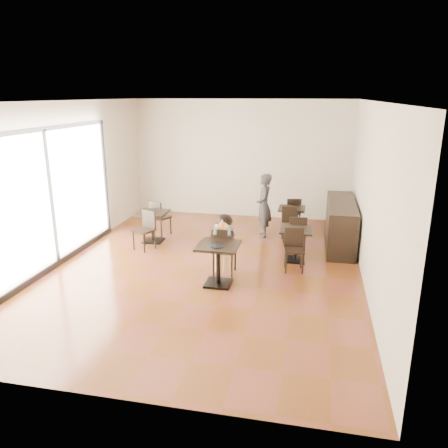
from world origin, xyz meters
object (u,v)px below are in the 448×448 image
(chair_mid_b, at_px, (294,251))
(chair_mid_a, at_px, (297,234))
(cafe_table_back, at_px, (291,221))
(cafe_table_left, at_px, (153,227))
(chair_back_a, at_px, (293,213))
(child_table, at_px, (218,265))
(child_chair, at_px, (225,250))
(child, at_px, (225,244))
(adult_patron, at_px, (264,206))
(chair_back_b, at_px, (290,225))
(chair_left_a, at_px, (161,218))
(chair_left_b, at_px, (144,231))
(cafe_table_mid, at_px, (295,245))

(chair_mid_b, bearing_deg, chair_mid_a, 82.30)
(cafe_table_back, xyz_separation_m, chair_mid_b, (0.19, -2.34, 0.08))
(cafe_table_left, relative_size, chair_back_a, 0.89)
(child_table, bearing_deg, child_chair, 90.00)
(child, bearing_deg, adult_patron, 79.40)
(cafe_table_left, relative_size, chair_back_b, 0.89)
(cafe_table_left, distance_m, chair_back_a, 3.59)
(child_table, distance_m, cafe_table_back, 3.45)
(chair_mid_b, relative_size, chair_left_a, 0.96)
(cafe_table_back, bearing_deg, child_table, -108.63)
(cafe_table_back, relative_size, chair_mid_b, 0.81)
(child, xyz_separation_m, chair_mid_a, (1.30, 1.49, -0.17))
(chair_back_b, bearing_deg, child_chair, -128.36)
(chair_mid_b, bearing_deg, chair_back_a, 86.13)
(chair_back_b, bearing_deg, cafe_table_left, -179.16)
(adult_patron, relative_size, chair_mid_a, 1.85)
(chair_mid_a, height_order, chair_back_a, chair_mid_a)
(child, xyz_separation_m, chair_mid_b, (1.30, 0.39, -0.17))
(child, xyz_separation_m, chair_back_a, (1.10, 3.27, -0.18))
(chair_mid_b, bearing_deg, chair_back_b, 88.48)
(chair_left_b, relative_size, chair_back_a, 1.07)
(cafe_table_mid, bearing_deg, cafe_table_left, 170.48)
(chair_left_a, distance_m, chair_back_b, 3.12)
(cafe_table_mid, distance_m, chair_mid_b, 0.55)
(child, relative_size, chair_mid_a, 1.41)
(adult_patron, xyz_separation_m, cafe_table_left, (-2.47, -0.93, -0.41))
(child, xyz_separation_m, cafe_table_left, (-2.02, 1.49, -0.22))
(child, bearing_deg, child_chair, 0.00)
(child_table, relative_size, chair_left_b, 0.89)
(child_table, xyz_separation_m, chair_mid_b, (1.30, 0.94, 0.03))
(child_chair, bearing_deg, child_table, 90.00)
(cafe_table_mid, height_order, cafe_table_left, cafe_table_left)
(chair_back_a, distance_m, chair_back_b, 1.10)
(cafe_table_left, bearing_deg, chair_mid_a, -0.10)
(cafe_table_back, xyz_separation_m, chair_left_b, (-3.12, -1.78, 0.10))
(cafe_table_left, distance_m, chair_back_b, 3.20)
(cafe_table_back, height_order, chair_mid_a, chair_mid_a)
(child_chair, xyz_separation_m, chair_left_b, (-2.02, 0.94, -0.03))
(adult_patron, bearing_deg, child_table, -20.12)
(cafe_table_back, xyz_separation_m, chair_back_a, (0.00, 0.55, 0.07))
(cafe_table_left, bearing_deg, chair_back_b, 12.28)
(child_chair, relative_size, chair_mid_b, 1.12)
(chair_back_b, bearing_deg, child_table, -123.50)
(child_chair, xyz_separation_m, cafe_table_left, (-2.02, 1.49, -0.10))
(chair_left_a, distance_m, chair_back_a, 3.36)
(adult_patron, height_order, chair_mid_a, adult_patron)
(adult_patron, bearing_deg, child, -22.04)
(cafe_table_back, xyz_separation_m, chair_left_a, (-3.12, -0.68, 0.10))
(chair_left_b, xyz_separation_m, chair_back_b, (3.12, 1.23, -0.03))
(cafe_table_mid, bearing_deg, chair_left_b, 179.90)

